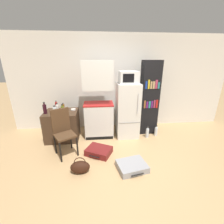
{
  "coord_description": "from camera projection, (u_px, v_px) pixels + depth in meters",
  "views": [
    {
      "loc": [
        -0.52,
        -2.41,
        2.02
      ],
      "look_at": [
        -0.21,
        0.85,
        0.85
      ],
      "focal_mm": 24.0,
      "sensor_mm": 36.0,
      "label": 1
    }
  ],
  "objects": [
    {
      "name": "bowl",
      "position": [
        73.0,
        110.0,
        3.89
      ],
      "size": [
        0.13,
        0.13,
        0.03
      ],
      "color": "silver",
      "rests_on": "side_table"
    },
    {
      "name": "bottle_wine_dark",
      "position": [
        45.0,
        109.0,
        3.62
      ],
      "size": [
        0.09,
        0.09,
        0.29
      ],
      "color": "black",
      "rests_on": "side_table"
    },
    {
      "name": "bottle_ketchup_red",
      "position": [
        56.0,
        105.0,
        3.98
      ],
      "size": [
        0.06,
        0.06,
        0.22
      ],
      "color": "#AD1914",
      "rests_on": "side_table"
    },
    {
      "name": "microwave",
      "position": [
        129.0,
        77.0,
        3.69
      ],
      "size": [
        0.46,
        0.39,
        0.29
      ],
      "color": "silver",
      "rests_on": "refrigerator"
    },
    {
      "name": "kitchen_hutch",
      "position": [
        98.0,
        104.0,
        3.89
      ],
      "size": [
        0.76,
        0.52,
        1.98
      ],
      "color": "silver",
      "rests_on": "ground_plane"
    },
    {
      "name": "chair",
      "position": [
        63.0,
        129.0,
        3.22
      ],
      "size": [
        0.55,
        0.55,
        1.03
      ],
      "rotation": [
        0.0,
        0.0,
        0.53
      ],
      "color": "black",
      "rests_on": "ground_plane"
    },
    {
      "name": "water_bottle_front",
      "position": [
        147.0,
        133.0,
        4.04
      ],
      "size": [
        0.08,
        0.08,
        0.32
      ],
      "color": "silver",
      "rests_on": "ground_plane"
    },
    {
      "name": "water_bottle_middle",
      "position": [
        156.0,
        131.0,
        4.14
      ],
      "size": [
        0.08,
        0.08,
        0.3
      ],
      "color": "silver",
      "rests_on": "ground_plane"
    },
    {
      "name": "bottle_milk_white",
      "position": [
        57.0,
        108.0,
        3.79
      ],
      "size": [
        0.07,
        0.07,
        0.21
      ],
      "color": "white",
      "rests_on": "side_table"
    },
    {
      "name": "bottle_clear_short",
      "position": [
        55.0,
        111.0,
        3.58
      ],
      "size": [
        0.09,
        0.09,
        0.22
      ],
      "color": "silver",
      "rests_on": "side_table"
    },
    {
      "name": "bottle_amber_beer",
      "position": [
        63.0,
        106.0,
        4.01
      ],
      "size": [
        0.07,
        0.07,
        0.15
      ],
      "color": "brown",
      "rests_on": "side_table"
    },
    {
      "name": "side_table",
      "position": [
        62.0,
        125.0,
        3.91
      ],
      "size": [
        0.81,
        0.67,
        0.76
      ],
      "color": "#422D1E",
      "rests_on": "ground_plane"
    },
    {
      "name": "handbag",
      "position": [
        80.0,
        167.0,
        2.78
      ],
      "size": [
        0.36,
        0.2,
        0.33
      ],
      "color": "#33190F",
      "rests_on": "ground_plane"
    },
    {
      "name": "wall_back",
      "position": [
        122.0,
        83.0,
        4.43
      ],
      "size": [
        6.4,
        0.1,
        2.69
      ],
      "color": "white",
      "rests_on": "ground_plane"
    },
    {
      "name": "ground_plane",
      "position": [
        126.0,
        166.0,
        2.98
      ],
      "size": [
        24.0,
        24.0,
        0.0
      ],
      "primitive_type": "plane",
      "color": "tan"
    },
    {
      "name": "refrigerator",
      "position": [
        127.0,
        110.0,
        3.99
      ],
      "size": [
        0.58,
        0.62,
        1.44
      ],
      "color": "silver",
      "rests_on": "ground_plane"
    },
    {
      "name": "bottle_olive_oil",
      "position": [
        63.0,
        110.0,
        3.55
      ],
      "size": [
        0.07,
        0.07,
        0.26
      ],
      "color": "#566619",
      "rests_on": "side_table"
    },
    {
      "name": "suitcase_small_flat",
      "position": [
        99.0,
        151.0,
        3.35
      ],
      "size": [
        0.65,
        0.6,
        0.14
      ],
      "rotation": [
        0.0,
        0.0,
        -0.47
      ],
      "color": "maroon",
      "rests_on": "ground_plane"
    },
    {
      "name": "bookshelf",
      "position": [
        149.0,
        98.0,
        4.07
      ],
      "size": [
        0.47,
        0.34,
        1.99
      ],
      "color": "black",
      "rests_on": "ground_plane"
    },
    {
      "name": "suitcase_large_flat",
      "position": [
        132.0,
        166.0,
        2.89
      ],
      "size": [
        0.62,
        0.54,
        0.13
      ],
      "rotation": [
        0.0,
        0.0,
        0.21
      ],
      "color": "#99999E",
      "rests_on": "ground_plane"
    }
  ]
}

